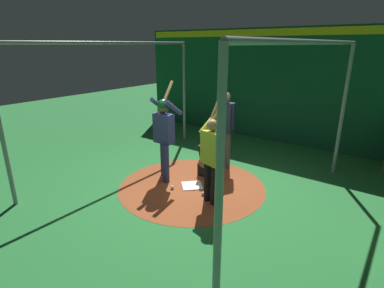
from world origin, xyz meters
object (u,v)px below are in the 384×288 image
baseball_2 (203,193)px  catcher (209,160)px  baseball_0 (216,181)px  batter (164,131)px  visitor (212,156)px  baseball_1 (172,187)px  umpire (225,126)px  home_plate (192,185)px

baseball_2 → catcher: bearing=-152.3°
baseball_0 → baseball_2: bearing=9.3°
batter → catcher: bearing=135.9°
visitor → baseball_2: bearing=-98.4°
baseball_2 → baseball_1: bearing=-76.8°
catcher → baseball_1: size_ratio=13.15×
baseball_0 → visitor: bearing=26.2°
baseball_0 → baseball_2: same height
visitor → umpire: bearing=-141.4°
visitor → baseball_0: 1.23m
batter → baseball_2: bearing=82.0°
catcher → baseball_2: catcher is taller
umpire → baseball_2: 1.87m
batter → umpire: bearing=152.3°
catcher → baseball_0: (0.24, 0.36, -0.34)m
baseball_0 → baseball_1: same height
home_plate → visitor: 1.21m
baseball_1 → baseball_0: bearing=144.1°
home_plate → baseball_0: bearing=142.8°
home_plate → catcher: size_ratio=0.43×
catcher → visitor: visitor is taller
home_plate → umpire: 1.67m
batter → catcher: (-0.71, 0.69, -0.72)m
umpire → baseball_0: bearing=21.2°
catcher → visitor: 1.35m
visitor → catcher: bearing=-128.8°
catcher → umpire: 0.92m
catcher → umpire: (-0.64, 0.01, 0.67)m
batter → catcher: batter is taller
home_plate → visitor: bearing=65.5°
home_plate → catcher: bearing=-177.6°
batter → visitor: size_ratio=1.07×
baseball_2 → visitor: bearing=66.5°
batter → baseball_1: size_ratio=28.92×
baseball_0 → batter: bearing=-65.8°
batter → umpire: batter is taller
umpire → baseball_0: (0.88, 0.34, -1.01)m
home_plate → umpire: umpire is taller
visitor → batter: bearing=-86.0°
baseball_0 → umpire: bearing=-158.8°
catcher → home_plate: bearing=2.4°
umpire → baseball_2: umpire is taller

